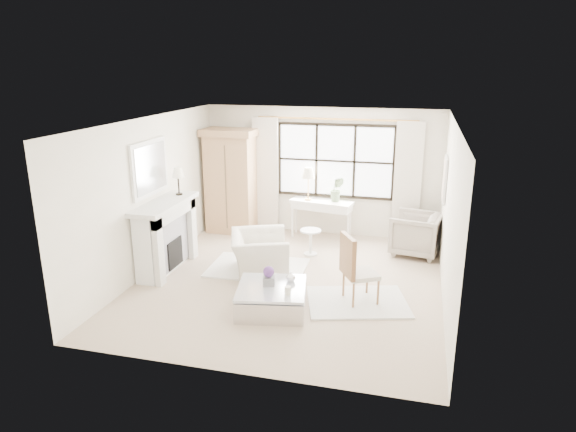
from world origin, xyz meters
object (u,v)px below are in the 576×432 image
Objects in this scene: club_armchair at (259,254)px; coffee_table at (272,299)px; armoire at (231,181)px; console_table at (321,219)px.

club_armchair reaches higher than coffee_table.
console_table is (1.97, 0.09, -0.74)m from armoire.
club_armchair is at bearing -56.91° from armoire.
armoire is 1.65× the size of console_table.
console_table is at bearing 4.04° from armoire.
console_table is 2.29m from club_armchair.
console_table reaches higher than coffee_table.
club_armchair is (-0.68, -2.19, -0.04)m from console_table.
club_armchair is at bearing 104.07° from coffee_table.
coffee_table is (0.60, -1.31, -0.18)m from club_armchair.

